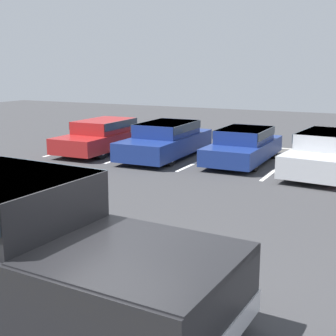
% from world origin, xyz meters
% --- Properties ---
extents(ground_plane, '(60.00, 60.00, 0.00)m').
position_xyz_m(ground_plane, '(0.00, 0.00, 0.00)').
color(ground_plane, '#38383A').
extents(stall_stripe_a, '(0.12, 4.27, 0.01)m').
position_xyz_m(stall_stripe_a, '(-8.04, 10.28, 0.00)').
color(stall_stripe_a, white).
rests_on(stall_stripe_a, ground_plane).
extents(stall_stripe_b, '(0.12, 4.27, 0.01)m').
position_xyz_m(stall_stripe_b, '(-5.30, 10.28, 0.00)').
color(stall_stripe_b, white).
rests_on(stall_stripe_b, ground_plane).
extents(stall_stripe_c, '(0.12, 4.27, 0.01)m').
position_xyz_m(stall_stripe_c, '(-2.56, 10.28, 0.00)').
color(stall_stripe_c, white).
rests_on(stall_stripe_c, ground_plane).
extents(stall_stripe_d, '(0.12, 4.27, 0.01)m').
position_xyz_m(stall_stripe_d, '(0.18, 10.28, 0.00)').
color(stall_stripe_d, white).
rests_on(stall_stripe_d, ground_plane).
extents(pickup_truck, '(6.18, 2.36, 1.83)m').
position_xyz_m(pickup_truck, '(-0.73, -0.43, 0.91)').
color(pickup_truck, black).
rests_on(pickup_truck, ground_plane).
extents(parked_sedan_a, '(1.86, 4.67, 1.24)m').
position_xyz_m(parked_sedan_a, '(-6.68, 10.12, 0.66)').
color(parked_sedan_a, maroon).
rests_on(parked_sedan_a, ground_plane).
extents(parked_sedan_b, '(1.98, 4.81, 1.27)m').
position_xyz_m(parked_sedan_b, '(-3.98, 10.20, 0.68)').
color(parked_sedan_b, navy).
rests_on(parked_sedan_b, ground_plane).
extents(parked_sedan_c, '(1.77, 4.25, 1.18)m').
position_xyz_m(parked_sedan_c, '(-1.14, 10.54, 0.63)').
color(parked_sedan_c, navy).
rests_on(parked_sedan_c, ground_plane).
extents(parked_sedan_d, '(2.09, 4.74, 1.29)m').
position_xyz_m(parked_sedan_d, '(1.68, 10.18, 0.68)').
color(parked_sedan_d, '#B7BABF').
rests_on(parked_sedan_d, ground_plane).
extents(wheel_stop_curb, '(1.65, 0.20, 0.14)m').
position_xyz_m(wheel_stop_curb, '(-0.35, 13.20, 0.07)').
color(wheel_stop_curb, '#B7B2A8').
rests_on(wheel_stop_curb, ground_plane).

